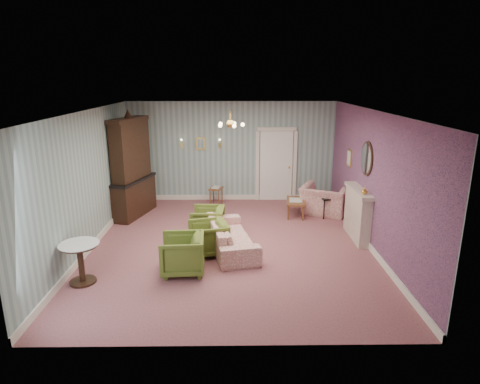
{
  "coord_description": "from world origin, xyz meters",
  "views": [
    {
      "loc": [
        0.09,
        -8.35,
        3.57
      ],
      "look_at": [
        0.2,
        0.4,
        1.1
      ],
      "focal_mm": 30.69,
      "sensor_mm": 36.0,
      "label": 1
    }
  ],
  "objects_px": {
    "side_table_black": "(327,207)",
    "olive_chair_b": "(208,236)",
    "coffee_table": "(295,208)",
    "dresser": "(131,165)",
    "olive_chair_a": "(182,252)",
    "wingback_chair": "(325,195)",
    "pedestal_table": "(81,263)",
    "olive_chair_c": "(208,220)",
    "fireplace": "(357,214)",
    "sofa_chintz": "(231,231)"
  },
  "relations": [
    {
      "from": "olive_chair_b",
      "to": "olive_chair_c",
      "type": "relative_size",
      "value": 1.02
    },
    {
      "from": "olive_chair_b",
      "to": "olive_chair_c",
      "type": "xyz_separation_m",
      "value": [
        -0.08,
        1.02,
        -0.01
      ]
    },
    {
      "from": "coffee_table",
      "to": "side_table_black",
      "type": "distance_m",
      "value": 0.82
    },
    {
      "from": "sofa_chintz",
      "to": "fireplace",
      "type": "bearing_deg",
      "value": -90.39
    },
    {
      "from": "olive_chair_b",
      "to": "pedestal_table",
      "type": "height_order",
      "value": "pedestal_table"
    },
    {
      "from": "wingback_chair",
      "to": "dresser",
      "type": "relative_size",
      "value": 0.43
    },
    {
      "from": "side_table_black",
      "to": "olive_chair_c",
      "type": "bearing_deg",
      "value": -157.92
    },
    {
      "from": "dresser",
      "to": "coffee_table",
      "type": "bearing_deg",
      "value": 14.19
    },
    {
      "from": "coffee_table",
      "to": "olive_chair_a",
      "type": "bearing_deg",
      "value": -128.62
    },
    {
      "from": "olive_chair_b",
      "to": "wingback_chair",
      "type": "xyz_separation_m",
      "value": [
        2.96,
        2.57,
        0.14
      ]
    },
    {
      "from": "coffee_table",
      "to": "pedestal_table",
      "type": "xyz_separation_m",
      "value": [
        -4.34,
        -3.63,
        0.16
      ]
    },
    {
      "from": "coffee_table",
      "to": "side_table_black",
      "type": "xyz_separation_m",
      "value": [
        0.81,
        -0.14,
        0.06
      ]
    },
    {
      "from": "side_table_black",
      "to": "olive_chair_b",
      "type": "bearing_deg",
      "value": -142.76
    },
    {
      "from": "sofa_chintz",
      "to": "fireplace",
      "type": "height_order",
      "value": "fireplace"
    },
    {
      "from": "olive_chair_a",
      "to": "pedestal_table",
      "type": "height_order",
      "value": "olive_chair_a"
    },
    {
      "from": "olive_chair_c",
      "to": "fireplace",
      "type": "xyz_separation_m",
      "value": [
        3.41,
        -0.19,
        0.21
      ]
    },
    {
      "from": "olive_chair_b",
      "to": "pedestal_table",
      "type": "relative_size",
      "value": 0.99
    },
    {
      "from": "dresser",
      "to": "side_table_black",
      "type": "height_order",
      "value": "dresser"
    },
    {
      "from": "sofa_chintz",
      "to": "fireplace",
      "type": "distance_m",
      "value": 2.93
    },
    {
      "from": "dresser",
      "to": "side_table_black",
      "type": "relative_size",
      "value": 4.97
    },
    {
      "from": "dresser",
      "to": "side_table_black",
      "type": "bearing_deg",
      "value": 12.91
    },
    {
      "from": "pedestal_table",
      "to": "olive_chair_a",
      "type": "bearing_deg",
      "value": 12.55
    },
    {
      "from": "wingback_chair",
      "to": "fireplace",
      "type": "relative_size",
      "value": 0.84
    },
    {
      "from": "dresser",
      "to": "fireplace",
      "type": "xyz_separation_m",
      "value": [
        5.47,
        -1.7,
        -0.79
      ]
    },
    {
      "from": "wingback_chair",
      "to": "fireplace",
      "type": "xyz_separation_m",
      "value": [
        0.37,
        -1.75,
        0.07
      ]
    },
    {
      "from": "olive_chair_a",
      "to": "wingback_chair",
      "type": "bearing_deg",
      "value": 131.76
    },
    {
      "from": "olive_chair_a",
      "to": "fireplace",
      "type": "xyz_separation_m",
      "value": [
        3.76,
        1.68,
        0.18
      ]
    },
    {
      "from": "side_table_black",
      "to": "wingback_chair",
      "type": "bearing_deg",
      "value": 90.43
    },
    {
      "from": "side_table_black",
      "to": "dresser",
      "type": "bearing_deg",
      "value": 177.01
    },
    {
      "from": "dresser",
      "to": "fireplace",
      "type": "relative_size",
      "value": 1.95
    },
    {
      "from": "fireplace",
      "to": "pedestal_table",
      "type": "distance_m",
      "value": 5.89
    },
    {
      "from": "dresser",
      "to": "side_table_black",
      "type": "distance_m",
      "value": 5.23
    },
    {
      "from": "sofa_chintz",
      "to": "coffee_table",
      "type": "distance_m",
      "value": 2.75
    },
    {
      "from": "olive_chair_a",
      "to": "pedestal_table",
      "type": "bearing_deg",
      "value": -80.93
    },
    {
      "from": "olive_chair_a",
      "to": "olive_chair_c",
      "type": "relative_size",
      "value": 1.08
    },
    {
      "from": "coffee_table",
      "to": "dresser",
      "type": "bearing_deg",
      "value": 178.29
    },
    {
      "from": "olive_chair_c",
      "to": "pedestal_table",
      "type": "relative_size",
      "value": 0.98
    },
    {
      "from": "sofa_chintz",
      "to": "side_table_black",
      "type": "bearing_deg",
      "value": -63.1
    },
    {
      "from": "sofa_chintz",
      "to": "wingback_chair",
      "type": "distance_m",
      "value": 3.42
    },
    {
      "from": "olive_chair_c",
      "to": "dresser",
      "type": "xyz_separation_m",
      "value": [
        -2.07,
        1.5,
        0.99
      ]
    },
    {
      "from": "dresser",
      "to": "olive_chair_b",
      "type": "bearing_deg",
      "value": -33.61
    },
    {
      "from": "coffee_table",
      "to": "pedestal_table",
      "type": "bearing_deg",
      "value": -140.06
    },
    {
      "from": "olive_chair_c",
      "to": "pedestal_table",
      "type": "xyz_separation_m",
      "value": [
        -2.1,
        -2.26,
        0.01
      ]
    },
    {
      "from": "side_table_black",
      "to": "sofa_chintz",
      "type": "bearing_deg",
      "value": -140.96
    },
    {
      "from": "olive_chair_c",
      "to": "olive_chair_b",
      "type": "bearing_deg",
      "value": 8.3
    },
    {
      "from": "olive_chair_a",
      "to": "fireplace",
      "type": "bearing_deg",
      "value": 110.55
    },
    {
      "from": "olive_chair_b",
      "to": "dresser",
      "type": "height_order",
      "value": "dresser"
    },
    {
      "from": "olive_chair_a",
      "to": "coffee_table",
      "type": "distance_m",
      "value": 4.16
    },
    {
      "from": "olive_chair_a",
      "to": "olive_chair_b",
      "type": "distance_m",
      "value": 0.96
    },
    {
      "from": "coffee_table",
      "to": "pedestal_table",
      "type": "distance_m",
      "value": 5.66
    }
  ]
}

